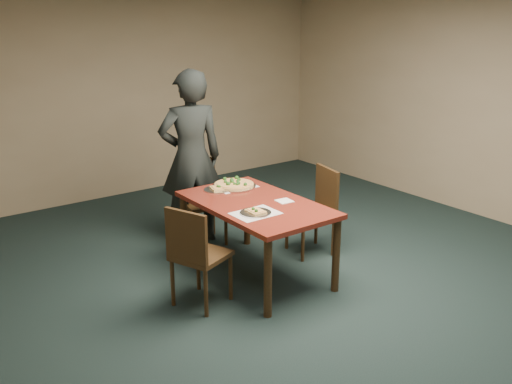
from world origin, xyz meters
TOP-DOWN VIEW (x-y plane):
  - ground at (0.00, 0.00)m, footprint 8.00×8.00m
  - room_shell at (0.00, 0.00)m, footprint 8.00×8.00m
  - dining_table at (-0.28, 0.80)m, footprint 0.90×1.50m
  - chair_far at (-0.23, 1.88)m, footprint 0.49×0.49m
  - chair_left at (-1.06, 0.62)m, footprint 0.54×0.54m
  - chair_right at (0.59, 0.89)m, footprint 0.50×0.50m
  - diner at (-0.31, 1.94)m, footprint 0.79×0.62m
  - placemat_main at (-0.16, 1.33)m, footprint 0.42×0.32m
  - placemat_near at (-0.47, 0.55)m, footprint 0.40×0.30m
  - pizza_pan at (-0.16, 1.33)m, footprint 0.44×0.44m
  - slice_plate_near at (-0.47, 0.55)m, footprint 0.28×0.28m
  - slice_plate_far at (-0.36, 1.33)m, footprint 0.28×0.28m
  - napkin at (-0.05, 0.66)m, footprint 0.15×0.15m

SIDE VIEW (x-z plane):
  - ground at x=0.00m, z-range 0.00..0.00m
  - chair_far at x=-0.23m, z-range 0.06..0.97m
  - chair_left at x=-1.06m, z-range 0.06..0.97m
  - chair_right at x=0.59m, z-range 0.06..0.97m
  - dining_table at x=-0.28m, z-range 0.28..1.03m
  - placemat_main at x=-0.16m, z-range 0.75..0.75m
  - placemat_near at x=-0.47m, z-range 0.75..0.75m
  - napkin at x=-0.05m, z-range 0.75..0.76m
  - slice_plate_far at x=-0.36m, z-range 0.73..0.79m
  - slice_plate_near at x=-0.47m, z-range 0.74..0.79m
  - pizza_pan at x=-0.16m, z-range 0.74..0.81m
  - diner at x=-0.31m, z-range 0.00..1.90m
  - room_shell at x=0.00m, z-range -2.26..5.74m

